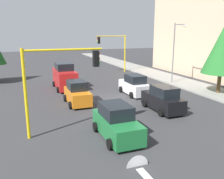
# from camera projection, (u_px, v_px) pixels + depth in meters

# --- Properties ---
(ground_plane) EXTENTS (120.00, 120.00, 0.00)m
(ground_plane) POSITION_uv_depth(u_px,v_px,m) (112.00, 99.00, 22.25)
(ground_plane) COLOR #353538
(sidewalk_kerb) EXTENTS (80.00, 4.00, 0.15)m
(sidewalk_kerb) POSITION_uv_depth(u_px,v_px,m) (176.00, 80.00, 30.44)
(sidewalk_kerb) COLOR gray
(sidewalk_kerb) RESTS_ON ground
(lane_arrow_near) EXTENTS (2.40, 1.10, 1.10)m
(lane_arrow_near) POSITION_uv_depth(u_px,v_px,m) (143.00, 172.00, 10.75)
(lane_arrow_near) COLOR silver
(lane_arrow_near) RESTS_ON ground
(apartment_block) EXTENTS (18.58, 9.30, 14.99)m
(apartment_block) POSITION_uv_depth(u_px,v_px,m) (216.00, 21.00, 33.78)
(apartment_block) COLOR beige
(apartment_block) RESTS_ON ground
(traffic_signal_near_right) EXTENTS (0.36, 4.59, 5.20)m
(traffic_signal_near_right) POSITION_uv_depth(u_px,v_px,m) (59.00, 74.00, 13.97)
(traffic_signal_near_right) COLOR yellow
(traffic_signal_near_right) RESTS_ON ground
(traffic_signal_far_left) EXTENTS (0.36, 4.59, 5.51)m
(traffic_signal_far_left) POSITION_uv_depth(u_px,v_px,m) (114.00, 46.00, 36.01)
(traffic_signal_far_left) COLOR yellow
(traffic_signal_far_left) RESTS_ON ground
(street_lamp_curbside) EXTENTS (2.15, 0.28, 7.00)m
(street_lamp_curbside) POSITION_uv_depth(u_px,v_px,m) (176.00, 47.00, 27.72)
(street_lamp_curbside) COLOR slate
(street_lamp_curbside) RESTS_ON ground
(tree_roadside_near) EXTENTS (3.66, 3.66, 6.66)m
(tree_roadside_near) POSITION_uv_depth(u_px,v_px,m) (222.00, 50.00, 23.09)
(tree_roadside_near) COLOR brown
(tree_roadside_near) RESTS_ON ground
(delivery_van_red) EXTENTS (4.80, 2.22, 2.77)m
(delivery_van_red) POSITION_uv_depth(u_px,v_px,m) (65.00, 77.00, 26.14)
(delivery_van_red) COLOR red
(delivery_van_red) RESTS_ON ground
(car_black) EXTENTS (4.02, 1.95, 1.98)m
(car_black) POSITION_uv_depth(u_px,v_px,m) (163.00, 99.00, 18.94)
(car_black) COLOR black
(car_black) RESTS_ON ground
(car_white) EXTENTS (4.02, 1.96, 1.98)m
(car_white) POSITION_uv_depth(u_px,v_px,m) (134.00, 85.00, 23.77)
(car_white) COLOR white
(car_white) RESTS_ON ground
(car_green) EXTENTS (4.08, 2.04, 1.98)m
(car_green) POSITION_uv_depth(u_px,v_px,m) (117.00, 123.00, 14.13)
(car_green) COLOR #1E7238
(car_green) RESTS_ON ground
(car_orange) EXTENTS (3.71, 1.93, 1.98)m
(car_orange) POSITION_uv_depth(u_px,v_px,m) (77.00, 94.00, 20.70)
(car_orange) COLOR orange
(car_orange) RESTS_ON ground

